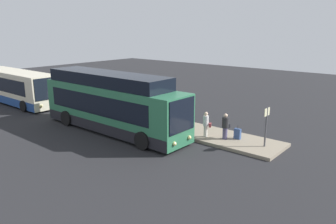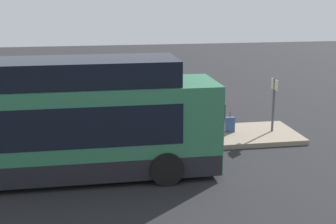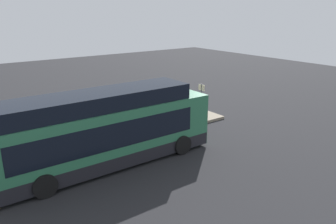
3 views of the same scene
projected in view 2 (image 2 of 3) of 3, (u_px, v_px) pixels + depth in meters
name	position (u px, v px, depth m)	size (l,w,h in m)	color
ground	(56.00, 176.00, 15.84)	(80.00, 80.00, 0.00)	#232326
platform	(60.00, 144.00, 18.79)	(20.00, 3.02, 0.19)	gray
bus_lead	(37.00, 126.00, 15.19)	(11.82, 2.83, 3.97)	#2D704C
passenger_boarding	(130.00, 110.00, 20.06)	(0.71, 0.64, 1.74)	gray
passenger_waiting	(196.00, 120.00, 18.76)	(0.59, 0.51, 1.62)	silver
passenger_with_bags	(220.00, 116.00, 19.36)	(0.44, 0.61, 1.62)	#4C476B
suitcase	(230.00, 125.00, 20.08)	(0.41, 0.20, 0.89)	#334C7F
sign_post	(274.00, 98.00, 19.92)	(0.10, 0.64, 2.33)	#4C4C51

